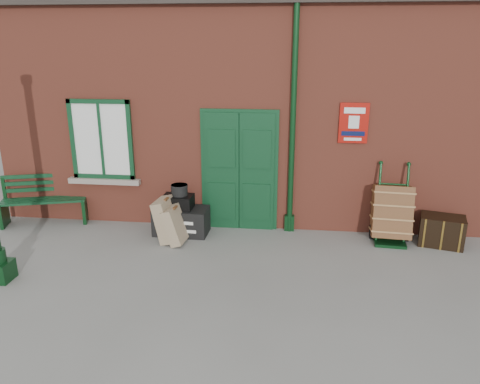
# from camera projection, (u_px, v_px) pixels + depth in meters

# --- Properties ---
(ground) EXTENTS (80.00, 80.00, 0.00)m
(ground) POSITION_uv_depth(u_px,v_px,m) (247.00, 263.00, 7.55)
(ground) COLOR gray
(ground) RESTS_ON ground
(station_building) EXTENTS (10.30, 4.30, 4.36)m
(station_building) POSITION_uv_depth(u_px,v_px,m) (264.00, 101.00, 10.18)
(station_building) COLOR #9D4532
(station_building) RESTS_ON ground
(bench) EXTENTS (1.65, 0.92, 0.98)m
(bench) POSITION_uv_depth(u_px,v_px,m) (44.00, 198.00, 9.10)
(bench) COLOR #103A1F
(bench) RESTS_ON ground
(houdini_trunk) EXTENTS (1.00, 0.58, 0.49)m
(houdini_trunk) POSITION_uv_depth(u_px,v_px,m) (181.00, 221.00, 8.63)
(houdini_trunk) COLOR black
(houdini_trunk) RESTS_ON ground
(strongbox) EXTENTS (0.55, 0.41, 0.25)m
(strongbox) POSITION_uv_depth(u_px,v_px,m) (178.00, 202.00, 8.52)
(strongbox) COLOR black
(strongbox) RESTS_ON houdini_trunk
(hatbox) EXTENTS (0.31, 0.31, 0.20)m
(hatbox) POSITION_uv_depth(u_px,v_px,m) (179.00, 190.00, 8.48)
(hatbox) COLOR black
(hatbox) RESTS_ON strongbox
(suitcase_back) EXTENTS (0.42, 0.57, 0.78)m
(suitcase_back) POSITION_uv_depth(u_px,v_px,m) (166.00, 220.00, 8.28)
(suitcase_back) COLOR #9D8767
(suitcase_back) RESTS_ON ground
(suitcase_front) EXTENTS (0.43, 0.52, 0.67)m
(suitcase_front) POSITION_uv_depth(u_px,v_px,m) (175.00, 225.00, 8.19)
(suitcase_front) COLOR #9D8767
(suitcase_front) RESTS_ON ground
(porter_trolley) EXTENTS (0.71, 0.76, 1.37)m
(porter_trolley) POSITION_uv_depth(u_px,v_px,m) (391.00, 213.00, 8.22)
(porter_trolley) COLOR black
(porter_trolley) RESTS_ON ground
(dark_trunk) EXTENTS (0.82, 0.64, 0.53)m
(dark_trunk) POSITION_uv_depth(u_px,v_px,m) (442.00, 231.00, 8.13)
(dark_trunk) COLOR black
(dark_trunk) RESTS_ON ground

